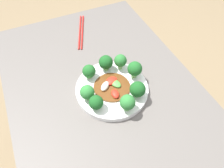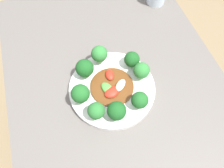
{
  "view_description": "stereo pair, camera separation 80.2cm",
  "coord_description": "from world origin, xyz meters",
  "px_view_note": "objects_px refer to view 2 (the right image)",
  "views": [
    {
      "loc": [
        -0.45,
        0.18,
        1.41
      ],
      "look_at": [
        -0.01,
        -0.02,
        0.8
      ],
      "focal_mm": 35.0,
      "sensor_mm": 36.0,
      "label": 1
    },
    {
      "loc": [
        0.29,
        -0.12,
        1.38
      ],
      "look_at": [
        -0.01,
        -0.02,
        0.8
      ],
      "focal_mm": 35.0,
      "sensor_mm": 36.0,
      "label": 2
    }
  ],
  "objects_px": {
    "plate": "(112,89)",
    "broccoli_southwest": "(85,68)",
    "broccoli_northwest": "(132,59)",
    "broccoli_south": "(80,94)",
    "broccoli_west": "(99,54)",
    "broccoli_northeast": "(140,100)",
    "broccoli_southeast": "(96,111)",
    "stirfry_center": "(112,86)",
    "broccoli_east": "(117,111)",
    "broccoli_north": "(141,71)"
  },
  "relations": [
    {
      "from": "plate",
      "to": "broccoli_southwest",
      "type": "height_order",
      "value": "broccoli_southwest"
    },
    {
      "from": "plate",
      "to": "broccoli_northwest",
      "type": "distance_m",
      "value": 0.11
    },
    {
      "from": "broccoli_south",
      "to": "broccoli_west",
      "type": "bearing_deg",
      "value": 142.96
    },
    {
      "from": "broccoli_southwest",
      "to": "broccoli_northeast",
      "type": "height_order",
      "value": "broccoli_southwest"
    },
    {
      "from": "broccoli_southwest",
      "to": "broccoli_west",
      "type": "distance_m",
      "value": 0.07
    },
    {
      "from": "broccoli_northeast",
      "to": "broccoli_west",
      "type": "bearing_deg",
      "value": -160.61
    },
    {
      "from": "broccoli_southeast",
      "to": "broccoli_northwest",
      "type": "xyz_separation_m",
      "value": [
        -0.13,
        0.15,
        -0.01
      ]
    },
    {
      "from": "broccoli_northwest",
      "to": "broccoli_west",
      "type": "xyz_separation_m",
      "value": [
        -0.05,
        -0.09,
        0.01
      ]
    },
    {
      "from": "broccoli_south",
      "to": "broccoli_northwest",
      "type": "xyz_separation_m",
      "value": [
        -0.07,
        0.18,
        -0.01
      ]
    },
    {
      "from": "broccoli_northwest",
      "to": "stirfry_center",
      "type": "relative_size",
      "value": 0.43
    },
    {
      "from": "stirfry_center",
      "to": "broccoli_northeast",
      "type": "bearing_deg",
      "value": 35.22
    },
    {
      "from": "broccoli_south",
      "to": "broccoli_southwest",
      "type": "xyz_separation_m",
      "value": [
        -0.08,
        0.03,
        -0.01
      ]
    },
    {
      "from": "broccoli_east",
      "to": "stirfry_center",
      "type": "xyz_separation_m",
      "value": [
        -0.09,
        0.02,
        -0.03
      ]
    },
    {
      "from": "plate",
      "to": "broccoli_southeast",
      "type": "height_order",
      "value": "broccoli_southeast"
    },
    {
      "from": "plate",
      "to": "broccoli_east",
      "type": "relative_size",
      "value": 4.08
    },
    {
      "from": "broccoli_west",
      "to": "broccoli_southeast",
      "type": "bearing_deg",
      "value": -18.72
    },
    {
      "from": "broccoli_northeast",
      "to": "broccoli_south",
      "type": "bearing_deg",
      "value": -113.02
    },
    {
      "from": "broccoli_southeast",
      "to": "broccoli_southwest",
      "type": "bearing_deg",
      "value": 178.27
    },
    {
      "from": "broccoli_north",
      "to": "broccoli_northeast",
      "type": "relative_size",
      "value": 1.04
    },
    {
      "from": "broccoli_southwest",
      "to": "broccoli_southeast",
      "type": "bearing_deg",
      "value": -1.73
    },
    {
      "from": "broccoli_west",
      "to": "broccoli_south",
      "type": "bearing_deg",
      "value": -37.04
    },
    {
      "from": "plate",
      "to": "broccoli_northeast",
      "type": "height_order",
      "value": "broccoli_northeast"
    },
    {
      "from": "broccoli_south",
      "to": "broccoli_west",
      "type": "distance_m",
      "value": 0.15
    },
    {
      "from": "broccoli_north",
      "to": "broccoli_east",
      "type": "height_order",
      "value": "broccoli_east"
    },
    {
      "from": "broccoli_northeast",
      "to": "broccoli_northwest",
      "type": "height_order",
      "value": "broccoli_northeast"
    },
    {
      "from": "broccoli_north",
      "to": "broccoli_east",
      "type": "distance_m",
      "value": 0.15
    },
    {
      "from": "plate",
      "to": "broccoli_southwest",
      "type": "xyz_separation_m",
      "value": [
        -0.07,
        -0.07,
        0.05
      ]
    },
    {
      "from": "broccoli_northeast",
      "to": "broccoli_west",
      "type": "relative_size",
      "value": 0.89
    },
    {
      "from": "broccoli_west",
      "to": "plate",
      "type": "bearing_deg",
      "value": 4.53
    },
    {
      "from": "broccoli_west",
      "to": "broccoli_northeast",
      "type": "bearing_deg",
      "value": 19.39
    },
    {
      "from": "broccoli_north",
      "to": "broccoli_west",
      "type": "xyz_separation_m",
      "value": [
        -0.1,
        -0.1,
        0.0
      ]
    },
    {
      "from": "broccoli_northeast",
      "to": "broccoli_north",
      "type": "bearing_deg",
      "value": 155.88
    },
    {
      "from": "broccoli_east",
      "to": "broccoli_west",
      "type": "height_order",
      "value": "same"
    },
    {
      "from": "broccoli_east",
      "to": "broccoli_northwest",
      "type": "bearing_deg",
      "value": 146.46
    },
    {
      "from": "plate",
      "to": "broccoli_northeast",
      "type": "xyz_separation_m",
      "value": [
        0.08,
        0.06,
        0.04
      ]
    },
    {
      "from": "stirfry_center",
      "to": "broccoli_northwest",
      "type": "bearing_deg",
      "value": 125.37
    },
    {
      "from": "plate",
      "to": "broccoli_northeast",
      "type": "distance_m",
      "value": 0.11
    },
    {
      "from": "broccoli_north",
      "to": "broccoli_east",
      "type": "bearing_deg",
      "value": -47.96
    },
    {
      "from": "broccoli_north",
      "to": "broccoli_northwest",
      "type": "height_order",
      "value": "broccoli_north"
    },
    {
      "from": "broccoli_northwest",
      "to": "stirfry_center",
      "type": "bearing_deg",
      "value": -54.63
    },
    {
      "from": "broccoli_east",
      "to": "broccoli_southwest",
      "type": "bearing_deg",
      "value": -163.17
    },
    {
      "from": "broccoli_northwest",
      "to": "broccoli_east",
      "type": "distance_m",
      "value": 0.18
    },
    {
      "from": "broccoli_northeast",
      "to": "broccoli_east",
      "type": "relative_size",
      "value": 0.9
    },
    {
      "from": "broccoli_northwest",
      "to": "stirfry_center",
      "type": "xyz_separation_m",
      "value": [
        0.06,
        -0.08,
        -0.03
      ]
    },
    {
      "from": "broccoli_south",
      "to": "broccoli_southwest",
      "type": "relative_size",
      "value": 1.09
    },
    {
      "from": "broccoli_southwest",
      "to": "broccoli_west",
      "type": "bearing_deg",
      "value": 121.92
    },
    {
      "from": "broccoli_southeast",
      "to": "broccoli_east",
      "type": "height_order",
      "value": "same"
    },
    {
      "from": "broccoli_west",
      "to": "stirfry_center",
      "type": "xyz_separation_m",
      "value": [
        0.11,
        0.01,
        -0.03
      ]
    },
    {
      "from": "broccoli_west",
      "to": "broccoli_southwest",
      "type": "bearing_deg",
      "value": -58.08
    },
    {
      "from": "broccoli_south",
      "to": "broccoli_north",
      "type": "xyz_separation_m",
      "value": [
        -0.02,
        0.19,
        -0.01
      ]
    }
  ]
}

